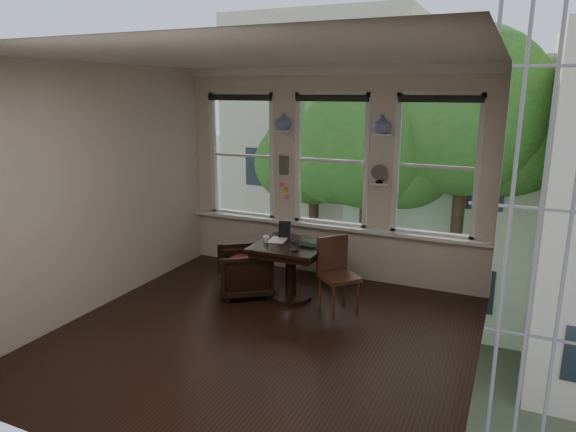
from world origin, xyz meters
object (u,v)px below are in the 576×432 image
at_px(mug, 266,239).
at_px(armchair_left, 244,271).
at_px(laptop, 302,246).
at_px(table, 291,271).
at_px(side_chair_right, 339,277).

bearing_deg(mug, armchair_left, -171.31).
bearing_deg(armchair_left, laptop, 59.71).
relative_size(table, laptop, 2.52).
bearing_deg(armchair_left, side_chair_right, 54.28).
relative_size(armchair_left, mug, 7.58).
relative_size(laptop, mug, 3.85).
bearing_deg(table, side_chair_right, -11.11).
height_order(laptop, mug, mug).
distance_m(armchair_left, mug, 0.57).
distance_m(side_chair_right, mug, 1.09).
bearing_deg(laptop, table, 174.35).
bearing_deg(mug, laptop, 1.92).
xyz_separation_m(table, laptop, (0.17, -0.05, 0.39)).
height_order(side_chair_right, laptop, side_chair_right).
distance_m(table, mug, 0.53).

